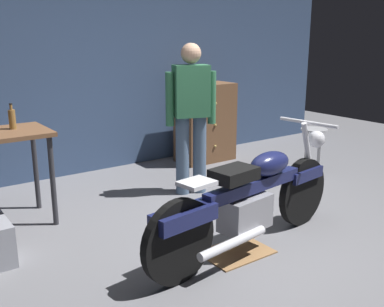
% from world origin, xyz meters
% --- Properties ---
extents(ground_plane, '(12.00, 12.00, 0.00)m').
position_xyz_m(ground_plane, '(0.00, 0.00, 0.00)').
color(ground_plane, slate).
extents(back_wall, '(8.00, 0.12, 3.10)m').
position_xyz_m(back_wall, '(0.00, 2.80, 1.55)').
color(back_wall, '#384C70').
rests_on(back_wall, ground_plane).
extents(motorcycle, '(2.18, 0.66, 1.00)m').
position_xyz_m(motorcycle, '(-0.01, -0.14, 0.45)').
color(motorcycle, black).
rests_on(motorcycle, ground_plane).
extents(person_standing, '(0.54, 0.33, 1.67)m').
position_xyz_m(person_standing, '(0.41, 1.30, 0.93)').
color(person_standing, slate).
rests_on(person_standing, ground_plane).
extents(shop_stool, '(0.32, 0.32, 0.64)m').
position_xyz_m(shop_stool, '(1.92, 0.83, 0.50)').
color(shop_stool, '#B2B2B7').
rests_on(shop_stool, ground_plane).
extents(wooden_dresser, '(0.80, 0.47, 1.10)m').
position_xyz_m(wooden_dresser, '(1.37, 2.30, 0.55)').
color(wooden_dresser, brown).
rests_on(wooden_dresser, ground_plane).
extents(drip_tray, '(0.56, 0.40, 0.01)m').
position_xyz_m(drip_tray, '(-0.15, -0.14, 0.01)').
color(drip_tray, olive).
rests_on(drip_tray, ground_plane).
extents(bottle, '(0.06, 0.06, 0.24)m').
position_xyz_m(bottle, '(-1.39, 1.63, 1.00)').
color(bottle, olive).
rests_on(bottle, workbench).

